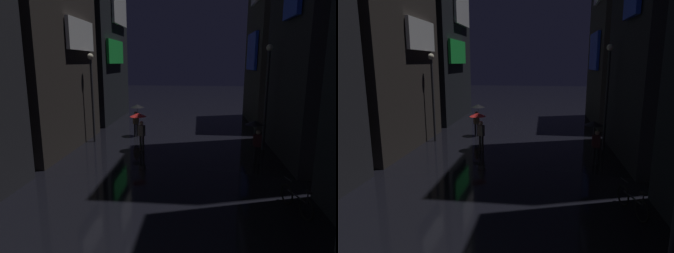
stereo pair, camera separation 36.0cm
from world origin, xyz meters
The scene contains 8 objects.
building_left_far centered at (-7.48, 21.85, 9.14)m, with size 4.25×7.69×18.29m.
building_right_far centered at (7.48, 21.57, 6.72)m, with size 4.25×7.15×13.43m.
pedestrian_foreground_right_red centered at (-1.84, 12.62, 1.67)m, with size 0.90×0.90×2.12m.
pedestrian_far_right_black centered at (4.08, 11.01, 1.67)m, with size 0.90×0.90×2.12m.
pedestrian_midstreet_centre_black centered at (-2.64, 15.88, 1.67)m, with size 0.90×0.90×2.12m.
bicycle_parked_at_storefront centered at (4.60, 6.27, 0.39)m, with size 0.55×1.77×0.96m.
streetlamp_left_far centered at (-5.00, 14.25, 3.34)m, with size 0.36×0.36×5.32m.
streetlamp_right_far centered at (5.00, 13.44, 3.57)m, with size 0.36×0.36×5.74m.
Camera 1 is at (1.34, -3.15, 4.81)m, focal length 32.00 mm.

